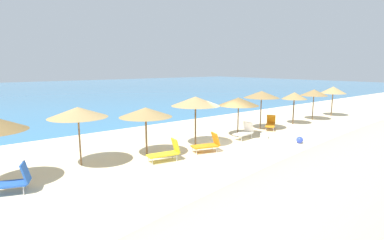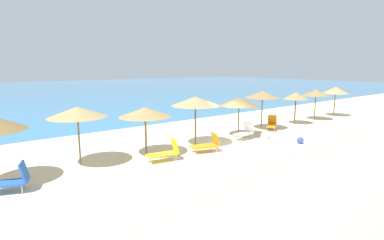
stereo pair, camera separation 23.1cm
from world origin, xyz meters
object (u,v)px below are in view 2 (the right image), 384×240
(lounge_chair_3, at_px, (245,132))
(beach_umbrella_8, at_px, (316,93))
(beach_umbrella_3, at_px, (145,112))
(lounge_chair_1, at_px, (166,152))
(beach_umbrella_4, at_px, (195,101))
(beach_umbrella_6, at_px, (263,95))
(lounge_chair_4, at_px, (207,144))
(beach_umbrella_9, at_px, (336,90))
(beach_ball, at_px, (300,140))
(beach_umbrella_2, at_px, (77,112))
(cooler_box, at_px, (265,136))
(lounge_chair_0, at_px, (11,180))
(beach_umbrella_7, at_px, (296,96))
(beach_umbrella_5, at_px, (239,102))
(lounge_chair_2, at_px, (272,124))

(lounge_chair_3, bearing_deg, beach_umbrella_8, -90.03)
(beach_umbrella_3, height_order, lounge_chair_1, beach_umbrella_3)
(beach_umbrella_3, relative_size, beach_umbrella_4, 0.94)
(beach_umbrella_6, bearing_deg, beach_umbrella_4, -175.52)
(beach_umbrella_3, relative_size, lounge_chair_4, 1.67)
(lounge_chair_1, distance_m, lounge_chair_4, 2.54)
(beach_umbrella_9, xyz_separation_m, beach_ball, (-11.03, -3.71, -2.11))
(beach_umbrella_2, relative_size, lounge_chair_3, 1.96)
(lounge_chair_1, distance_m, cooler_box, 7.29)
(lounge_chair_0, distance_m, lounge_chair_4, 8.77)
(beach_umbrella_4, distance_m, beach_umbrella_8, 12.82)
(beach_umbrella_3, bearing_deg, beach_umbrella_7, 0.80)
(beach_umbrella_6, relative_size, lounge_chair_3, 2.00)
(beach_umbrella_5, height_order, beach_umbrella_8, beach_umbrella_8)
(beach_umbrella_8, height_order, beach_umbrella_9, beach_umbrella_9)
(beach_umbrella_5, relative_size, lounge_chair_0, 1.63)
(beach_umbrella_7, distance_m, lounge_chair_1, 13.00)
(lounge_chair_2, height_order, cooler_box, lounge_chair_2)
(beach_umbrella_3, bearing_deg, beach_umbrella_4, -0.47)
(lounge_chair_0, bearing_deg, lounge_chair_4, -71.70)
(beach_umbrella_6, height_order, cooler_box, beach_umbrella_6)
(beach_umbrella_4, height_order, beach_ball, beach_umbrella_4)
(beach_umbrella_2, relative_size, lounge_chair_1, 1.65)
(beach_umbrella_9, distance_m, lounge_chair_0, 25.21)
(beach_umbrella_3, relative_size, beach_umbrella_6, 0.96)
(beach_umbrella_9, xyz_separation_m, lounge_chair_4, (-16.34, -1.73, -1.88))
(beach_umbrella_8, bearing_deg, beach_umbrella_6, 178.11)
(beach_umbrella_2, bearing_deg, beach_umbrella_7, -1.02)
(beach_umbrella_6, bearing_deg, lounge_chair_4, -163.74)
(lounge_chair_0, relative_size, lounge_chair_1, 0.97)
(lounge_chair_1, height_order, lounge_chair_2, lounge_chair_1)
(beach_umbrella_5, bearing_deg, beach_umbrella_4, 179.48)
(beach_umbrella_5, distance_m, beach_umbrella_6, 2.94)
(beach_umbrella_5, xyz_separation_m, lounge_chair_2, (3.47, 0.09, -1.81))
(beach_umbrella_3, bearing_deg, beach_umbrella_9, 0.74)
(lounge_chair_1, bearing_deg, beach_umbrella_8, -73.66)
(beach_ball, bearing_deg, beach_umbrella_3, 156.78)
(beach_umbrella_3, bearing_deg, lounge_chair_0, -169.71)
(beach_umbrella_3, xyz_separation_m, cooler_box, (7.52, -1.38, -2.00))
(beach_umbrella_6, distance_m, cooler_box, 3.52)
(beach_umbrella_4, bearing_deg, beach_umbrella_6, 4.48)
(beach_umbrella_6, height_order, beach_umbrella_9, beach_umbrella_6)
(beach_umbrella_6, bearing_deg, cooler_box, -136.16)
(beach_umbrella_4, bearing_deg, lounge_chair_2, 0.51)
(beach_umbrella_6, relative_size, beach_umbrella_7, 1.10)
(beach_umbrella_5, height_order, beach_umbrella_6, beach_umbrella_6)
(lounge_chair_0, distance_m, lounge_chair_3, 12.39)
(beach_umbrella_2, bearing_deg, lounge_chair_3, -7.48)
(lounge_chair_1, bearing_deg, beach_umbrella_5, -67.63)
(beach_umbrella_7, bearing_deg, beach_umbrella_5, -177.88)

